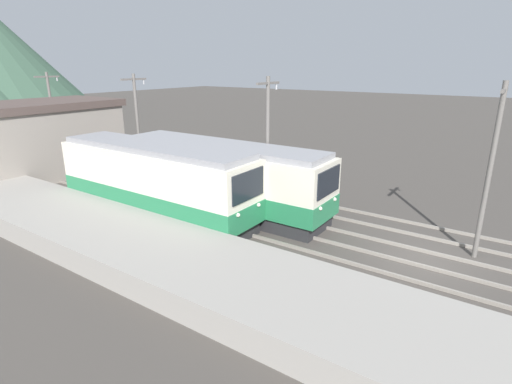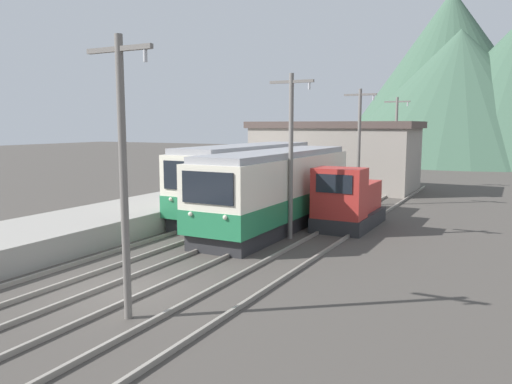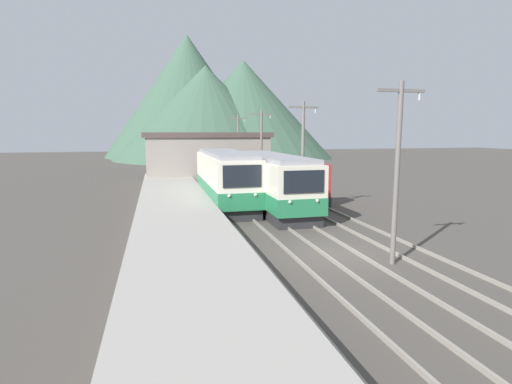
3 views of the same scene
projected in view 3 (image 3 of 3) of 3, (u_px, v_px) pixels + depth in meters
name	position (u px, v px, depth m)	size (l,w,h in m)	color
ground_plane	(335.00, 254.00, 17.12)	(200.00, 200.00, 0.00)	#47423D
platform_left	(187.00, 254.00, 15.56)	(4.50, 54.00, 0.99)	gray
track_left	(277.00, 257.00, 16.49)	(1.54, 60.00, 0.14)	gray
track_center	(339.00, 253.00, 17.16)	(1.54, 60.00, 0.14)	gray
track_right	(401.00, 248.00, 17.87)	(1.54, 60.00, 0.14)	gray
commuter_train_left	(225.00, 181.00, 28.34)	(2.84, 11.72, 3.87)	#28282B
commuter_train_center	(271.00, 184.00, 27.02)	(2.84, 12.46, 3.72)	#28282B
shunting_locomotive	(304.00, 187.00, 29.34)	(2.40, 4.90, 3.00)	#28282B
catenary_mast_near	(397.00, 167.00, 15.35)	(2.00, 0.20, 7.09)	slate
catenary_mast_mid	(303.00, 153.00, 25.21)	(2.00, 0.20, 7.09)	slate
catenary_mast_far	(262.00, 148.00, 35.08)	(2.00, 0.20, 7.09)	slate
catenary_mast_distant	(238.00, 144.00, 44.94)	(2.00, 0.20, 7.09)	slate
station_building	(207.00, 157.00, 41.14)	(12.60, 6.30, 5.19)	gray
mountain_backdrop	(210.00, 105.00, 82.52)	(46.32, 45.89, 25.73)	#3D5B47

